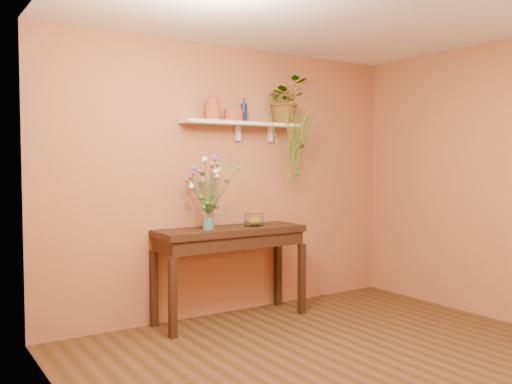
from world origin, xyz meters
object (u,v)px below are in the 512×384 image
(sideboard, at_px, (231,241))
(bouquet, at_px, (208,181))
(spider_plant, at_px, (284,101))
(glass_bowl, at_px, (254,220))
(terracotta_jug, at_px, (212,108))
(blue_bottle, at_px, (244,112))
(glass_vase, at_px, (208,219))

(sideboard, height_order, bouquet, bouquet)
(spider_plant, bearing_deg, glass_bowl, -163.32)
(terracotta_jug, relative_size, bouquet, 0.44)
(sideboard, height_order, glass_bowl, glass_bowl)
(blue_bottle, height_order, glass_bowl, blue_bottle)
(spider_plant, distance_m, glass_bowl, 1.32)
(spider_plant, height_order, bouquet, spider_plant)
(bouquet, bearing_deg, terracotta_jug, 46.24)
(terracotta_jug, xyz_separation_m, blue_bottle, (0.38, 0.03, -0.02))
(spider_plant, bearing_deg, glass_vase, -171.91)
(glass_vase, xyz_separation_m, bouquet, (-0.01, -0.01, 0.35))
(blue_bottle, relative_size, spider_plant, 0.49)
(sideboard, bearing_deg, blue_bottle, 32.25)
(terracotta_jug, bearing_deg, glass_vase, -134.02)
(terracotta_jug, relative_size, glass_vase, 1.05)
(terracotta_jug, xyz_separation_m, spider_plant, (0.88, 0.03, 0.13))
(sideboard, height_order, spider_plant, spider_plant)
(glass_vase, distance_m, bouquet, 0.35)
(blue_bottle, relative_size, glass_vase, 1.04)
(glass_vase, bearing_deg, glass_bowl, -0.24)
(sideboard, relative_size, blue_bottle, 6.19)
(bouquet, bearing_deg, glass_vase, 50.23)
(spider_plant, bearing_deg, sideboard, -168.40)
(spider_plant, distance_m, bouquet, 1.30)
(terracotta_jug, height_order, spider_plant, spider_plant)
(sideboard, bearing_deg, bouquet, 178.60)
(terracotta_jug, bearing_deg, bouquet, -133.76)
(glass_bowl, bearing_deg, bouquet, -179.40)
(sideboard, height_order, blue_bottle, blue_bottle)
(sideboard, relative_size, glass_vase, 6.41)
(spider_plant, relative_size, glass_bowl, 2.53)
(terracotta_jug, height_order, glass_vase, terracotta_jug)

